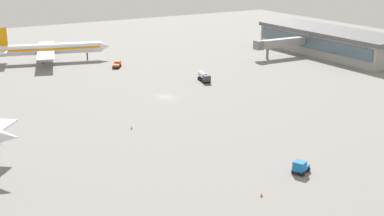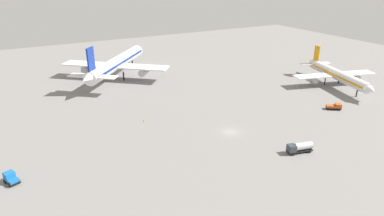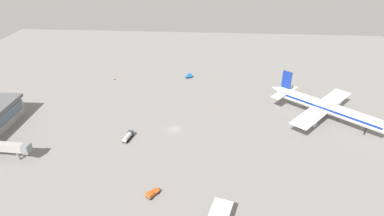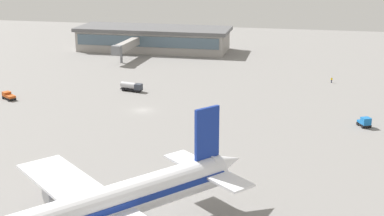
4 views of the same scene
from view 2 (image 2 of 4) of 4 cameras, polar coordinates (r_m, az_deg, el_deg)
The scene contains 7 objects.
ground at distance 92.33m, azimuth 6.47°, elevation -4.03°, with size 288.00×288.00×0.00m, color gray.
airplane_at_gate at distance 138.08m, azimuth 23.26°, elevation 5.23°, with size 32.38×39.60×12.27m.
airplane_taxiing at distance 140.01m, azimuth -12.65°, elevation 7.39°, with size 40.44×44.80×16.57m.
fuel_truck at distance 85.28m, azimuth 17.77°, elevation -6.33°, with size 6.56×3.23×2.50m.
baggage_tug at distance 79.92m, azimuth -28.31°, elevation -10.35°, with size 3.23×3.69×2.30m.
pushback_tractor at distance 115.06m, azimuth 22.96°, elevation 0.23°, with size 4.70×4.06×1.90m.
safety_cone_mid_apron at distance 98.86m, azimuth -8.13°, elevation -2.08°, with size 0.44×0.44×0.60m, color #EA590C.
Camera 2 is at (-48.16, -67.48, 40.64)m, focal length 31.57 mm.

